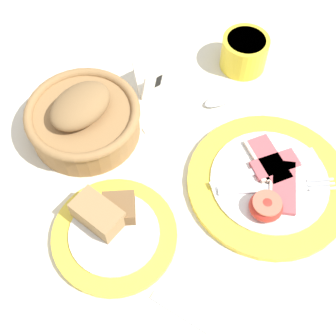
{
  "coord_description": "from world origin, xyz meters",
  "views": [
    {
      "loc": [
        -0.27,
        -0.25,
        0.66
      ],
      "look_at": [
        -0.06,
        0.07,
        0.02
      ],
      "focal_mm": 50.0,
      "sensor_mm": 36.0,
      "label": 1
    }
  ],
  "objects_px": {
    "teaspoon_by_saucer": "(209,104)",
    "sugar_cup": "(244,52)",
    "bread_plate": "(112,229)",
    "bread_basket": "(83,118)",
    "breakfast_plate": "(269,183)",
    "number_card": "(154,78)"
  },
  "relations": [
    {
      "from": "teaspoon_by_saucer",
      "to": "sugar_cup",
      "type": "bearing_deg",
      "value": 29.74
    },
    {
      "from": "bread_plate",
      "to": "bread_basket",
      "type": "height_order",
      "value": "bread_basket"
    },
    {
      "from": "bread_plate",
      "to": "teaspoon_by_saucer",
      "type": "relative_size",
      "value": 0.98
    },
    {
      "from": "bread_basket",
      "to": "bread_plate",
      "type": "bearing_deg",
      "value": -105.41
    },
    {
      "from": "teaspoon_by_saucer",
      "to": "breakfast_plate",
      "type": "bearing_deg",
      "value": -87.54
    },
    {
      "from": "sugar_cup",
      "to": "teaspoon_by_saucer",
      "type": "bearing_deg",
      "value": -156.33
    },
    {
      "from": "breakfast_plate",
      "to": "sugar_cup",
      "type": "height_order",
      "value": "sugar_cup"
    },
    {
      "from": "bread_plate",
      "to": "bread_basket",
      "type": "relative_size",
      "value": 0.99
    },
    {
      "from": "breakfast_plate",
      "to": "teaspoon_by_saucer",
      "type": "distance_m",
      "value": 0.19
    },
    {
      "from": "sugar_cup",
      "to": "number_card",
      "type": "xyz_separation_m",
      "value": [
        -0.18,
        0.03,
        0.0
      ]
    },
    {
      "from": "number_card",
      "to": "bread_basket",
      "type": "bearing_deg",
      "value": -175.81
    },
    {
      "from": "breakfast_plate",
      "to": "number_card",
      "type": "distance_m",
      "value": 0.27
    },
    {
      "from": "bread_plate",
      "to": "sugar_cup",
      "type": "relative_size",
      "value": 2.2
    },
    {
      "from": "breakfast_plate",
      "to": "bread_basket",
      "type": "distance_m",
      "value": 0.32
    },
    {
      "from": "teaspoon_by_saucer",
      "to": "bread_basket",
      "type": "bearing_deg",
      "value": 168.45
    },
    {
      "from": "number_card",
      "to": "teaspoon_by_saucer",
      "type": "xyz_separation_m",
      "value": [
        0.06,
        -0.08,
        -0.03
      ]
    },
    {
      "from": "bread_basket",
      "to": "teaspoon_by_saucer",
      "type": "bearing_deg",
      "value": -17.62
    },
    {
      "from": "bread_plate",
      "to": "number_card",
      "type": "distance_m",
      "value": 0.29
    },
    {
      "from": "breakfast_plate",
      "to": "teaspoon_by_saucer",
      "type": "xyz_separation_m",
      "value": [
        0.01,
        0.19,
        -0.0
      ]
    },
    {
      "from": "bread_plate",
      "to": "bread_basket",
      "type": "bearing_deg",
      "value": 74.59
    },
    {
      "from": "bread_basket",
      "to": "number_card",
      "type": "bearing_deg",
      "value": 5.39
    },
    {
      "from": "sugar_cup",
      "to": "teaspoon_by_saucer",
      "type": "relative_size",
      "value": 0.44
    }
  ]
}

